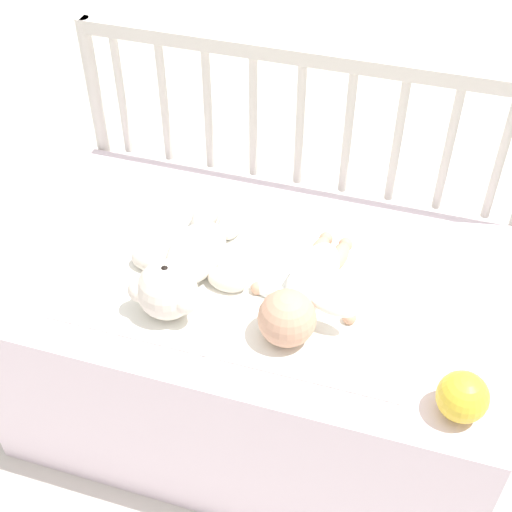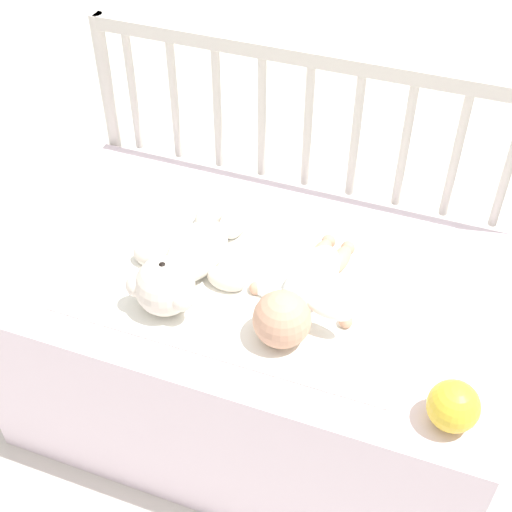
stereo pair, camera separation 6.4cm
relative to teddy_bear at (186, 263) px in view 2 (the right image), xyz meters
The scene contains 7 objects.
ground_plane 0.58m from the teddy_bear, 25.84° to the left, with size 12.00×12.00×0.00m, color silver.
crib_mattress 0.35m from the teddy_bear, 25.84° to the left, with size 1.17×0.69×0.51m.
crib_rail 0.46m from the teddy_bear, 71.86° to the left, with size 1.17×0.04×0.89m.
blanket 0.15m from the teddy_bear, 23.13° to the left, with size 0.76×0.50×0.01m.
teddy_bear is the anchor object (origin of this frame).
baby 0.27m from the teddy_bear, ahead, with size 0.25×0.39×0.12m.
toy_ball 0.65m from the teddy_bear, 15.97° to the right, with size 0.10×0.10×0.10m.
Camera 2 is at (0.40, -1.09, 1.66)m, focal length 50.00 mm.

